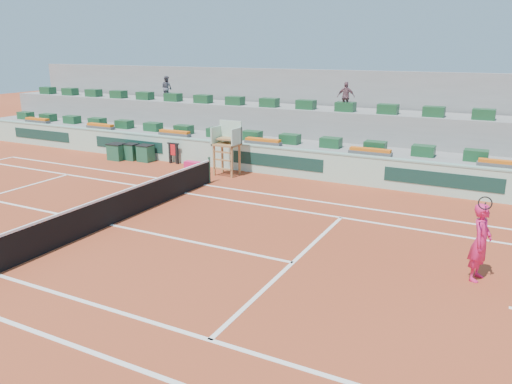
# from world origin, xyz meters

# --- Properties ---
(ground) EXTENTS (90.00, 90.00, 0.00)m
(ground) POSITION_xyz_m (0.00, 0.00, 0.00)
(ground) COLOR #93371C
(ground) RESTS_ON ground
(seating_tier_lower) EXTENTS (36.00, 4.00, 1.20)m
(seating_tier_lower) POSITION_xyz_m (0.00, 10.70, 0.60)
(seating_tier_lower) COLOR gray
(seating_tier_lower) RESTS_ON ground
(seating_tier_upper) EXTENTS (36.00, 2.40, 2.60)m
(seating_tier_upper) POSITION_xyz_m (0.00, 12.30, 1.30)
(seating_tier_upper) COLOR gray
(seating_tier_upper) RESTS_ON ground
(stadium_back_wall) EXTENTS (36.00, 0.40, 4.40)m
(stadium_back_wall) POSITION_xyz_m (0.00, 13.90, 2.20)
(stadium_back_wall) COLOR gray
(stadium_back_wall) RESTS_ON ground
(player_bag) EXTENTS (0.78, 0.35, 0.35)m
(player_bag) POSITION_xyz_m (-2.04, 7.66, 0.17)
(player_bag) COLOR #E31D60
(player_bag) RESTS_ON ground
(spectator_left) EXTENTS (0.74, 0.62, 1.37)m
(spectator_left) POSITION_xyz_m (-6.58, 11.91, 3.28)
(spectator_left) COLOR #4F505C
(spectator_left) RESTS_ON seating_tier_upper
(spectator_mid) EXTENTS (0.85, 0.44, 1.39)m
(spectator_mid) POSITION_xyz_m (4.02, 11.62, 3.29)
(spectator_mid) COLOR #785059
(spectator_mid) RESTS_ON seating_tier_upper
(court_lines) EXTENTS (23.89, 11.09, 0.01)m
(court_lines) POSITION_xyz_m (0.00, 0.00, 0.01)
(court_lines) COLOR white
(court_lines) RESTS_ON ground
(tennis_net) EXTENTS (0.10, 11.97, 1.10)m
(tennis_net) POSITION_xyz_m (0.00, 0.00, 0.53)
(tennis_net) COLOR black
(tennis_net) RESTS_ON ground
(advertising_hoarding) EXTENTS (36.00, 0.34, 1.26)m
(advertising_hoarding) POSITION_xyz_m (0.02, 8.50, 0.63)
(advertising_hoarding) COLOR #A9D5BC
(advertising_hoarding) RESTS_ON ground
(umpire_chair) EXTENTS (1.10, 0.90, 2.40)m
(umpire_chair) POSITION_xyz_m (0.00, 7.50, 1.54)
(umpire_chair) COLOR olive
(umpire_chair) RESTS_ON ground
(seat_row_lower) EXTENTS (32.90, 0.60, 0.44)m
(seat_row_lower) POSITION_xyz_m (0.00, 9.80, 1.42)
(seat_row_lower) COLOR #184826
(seat_row_lower) RESTS_ON seating_tier_lower
(seat_row_upper) EXTENTS (32.90, 0.60, 0.44)m
(seat_row_upper) POSITION_xyz_m (0.00, 11.70, 2.82)
(seat_row_upper) COLOR #184826
(seat_row_upper) RESTS_ON seating_tier_upper
(flower_planters) EXTENTS (26.80, 0.36, 0.28)m
(flower_planters) POSITION_xyz_m (-1.50, 9.00, 1.33)
(flower_planters) COLOR #505050
(flower_planters) RESTS_ON seating_tier_lower
(drink_cooler_a) EXTENTS (0.74, 0.64, 0.84)m
(drink_cooler_a) POSITION_xyz_m (-5.03, 7.90, 0.42)
(drink_cooler_a) COLOR #1A4F36
(drink_cooler_a) RESTS_ON ground
(drink_cooler_b) EXTENTS (0.66, 0.57, 0.84)m
(drink_cooler_b) POSITION_xyz_m (-5.89, 7.83, 0.42)
(drink_cooler_b) COLOR #1A4F36
(drink_cooler_b) RESTS_ON ground
(drink_cooler_c) EXTENTS (0.84, 0.73, 0.84)m
(drink_cooler_c) POSITION_xyz_m (-6.56, 7.53, 0.42)
(drink_cooler_c) COLOR #1A4F36
(drink_cooler_c) RESTS_ON ground
(towel_rack) EXTENTS (0.67, 0.11, 1.03)m
(towel_rack) POSITION_xyz_m (-3.49, 8.15, 0.60)
(towel_rack) COLOR black
(towel_rack) RESTS_ON ground
(tennis_player) EXTENTS (0.60, 0.96, 2.28)m
(tennis_player) POSITION_xyz_m (10.81, 1.20, 0.98)
(tennis_player) COLOR #E31D60
(tennis_player) RESTS_ON ground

